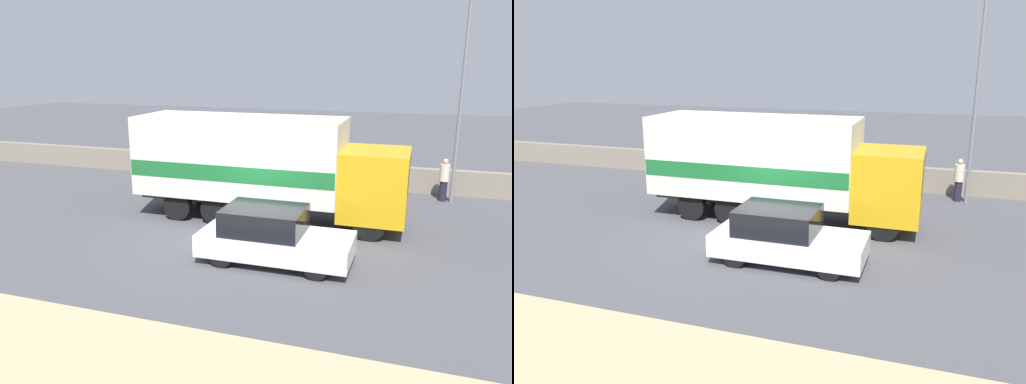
# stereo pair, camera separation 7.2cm
# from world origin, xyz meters

# --- Properties ---
(ground_plane) EXTENTS (80.00, 80.00, 0.00)m
(ground_plane) POSITION_xyz_m (0.00, 0.00, 0.00)
(ground_plane) COLOR #47474C
(stone_wall_backdrop) EXTENTS (60.00, 0.35, 1.00)m
(stone_wall_backdrop) POSITION_xyz_m (0.00, 7.93, 0.50)
(stone_wall_backdrop) COLOR gray
(stone_wall_backdrop) RESTS_ON ground_plane
(street_lamp) EXTENTS (0.56, 0.28, 7.93)m
(street_lamp) POSITION_xyz_m (5.59, 6.80, 4.53)
(street_lamp) COLOR slate
(street_lamp) RESTS_ON ground_plane
(box_truck) EXTENTS (8.81, 2.54, 3.39)m
(box_truck) POSITION_xyz_m (-0.65, 2.64, 1.88)
(box_truck) COLOR gold
(box_truck) RESTS_ON ground_plane
(car_hatchback) EXTENTS (3.99, 1.76, 1.47)m
(car_hatchback) POSITION_xyz_m (0.82, -0.81, 0.71)
(car_hatchback) COLOR silver
(car_hatchback) RESTS_ON ground_plane
(pedestrian) EXTENTS (0.35, 0.35, 1.62)m
(pedestrian) POSITION_xyz_m (5.28, 6.89, 0.84)
(pedestrian) COLOR #1E1E2D
(pedestrian) RESTS_ON ground_plane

